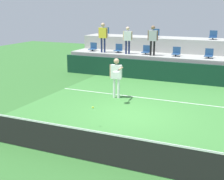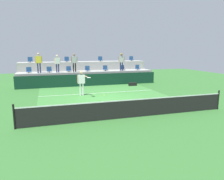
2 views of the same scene
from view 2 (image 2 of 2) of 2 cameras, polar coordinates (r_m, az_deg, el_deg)
ground_plane at (r=14.13m, az=-1.02°, el=-2.66°), size 40.00×40.00×0.00m
court_inner_paint at (r=15.07m, az=-2.07°, el=-1.82°), size 9.00×10.00×0.01m
court_service_line at (r=16.40m, az=-3.34°, el=-0.81°), size 9.00×0.06×0.00m
tennis_net at (r=10.34m, az=5.14°, el=-4.80°), size 10.48×0.08×1.07m
sponsor_backboard at (r=19.78m, az=-5.85°, el=2.70°), size 13.00×0.16×1.10m
seating_tier_lower at (r=21.03m, az=-6.55°, el=3.36°), size 13.00×1.80×1.25m
seating_tier_upper at (r=22.75m, az=-7.41°, el=4.96°), size 13.00×1.80×2.10m
stadium_chair_lower_far_left at (r=20.59m, az=-21.44°, el=4.90°), size 0.44×0.40×0.52m
stadium_chair_lower_left at (r=20.53m, az=-16.52°, el=5.18°), size 0.44×0.40×0.52m
stadium_chair_lower_mid_left at (r=20.63m, az=-11.54°, el=5.42°), size 0.44×0.40×0.52m
stadium_chair_lower_center at (r=20.88m, az=-6.60°, el=5.63°), size 0.44×0.40×0.52m
stadium_chair_lower_mid_right at (r=21.28m, az=-1.79°, el=5.78°), size 0.44×0.40×0.52m
stadium_chair_lower_right at (r=21.82m, az=2.81°, el=5.89°), size 0.44×0.40×0.52m
stadium_chair_lower_far_right at (r=22.45m, az=6.89°, el=5.96°), size 0.44×0.40×0.52m
stadium_chair_upper_far_left at (r=22.33m, az=-21.14°, el=7.50°), size 0.44×0.40×0.52m
stadium_chair_upper_left at (r=22.36m, az=-12.05°, el=7.97°), size 0.44×0.40×0.52m
stadium_chair_upper_right at (r=22.95m, az=-3.15°, el=8.24°), size 0.44×0.40×0.52m
stadium_chair_upper_far_right at (r=24.07m, az=5.26°, el=8.32°), size 0.44×0.40×0.52m
tennis_player at (r=15.43m, az=-8.15°, el=2.57°), size 0.84×1.21×1.80m
spectator_in_white at (r=20.10m, az=-19.11°, el=7.44°), size 0.62×0.25×1.79m
spectator_in_grey at (r=20.12m, az=-14.47°, el=7.30°), size 0.57×0.25×1.60m
spectator_leaning_on_rail at (r=20.25m, az=-10.11°, el=7.70°), size 0.60×0.26×1.71m
spectator_with_hat at (r=21.33m, az=2.55°, el=8.04°), size 0.58×0.48×1.72m
tennis_ball at (r=12.14m, az=-2.18°, el=-1.41°), size 0.07×0.07×0.07m
equipment_bag at (r=19.86m, az=5.57°, el=1.57°), size 0.76×0.28×0.30m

